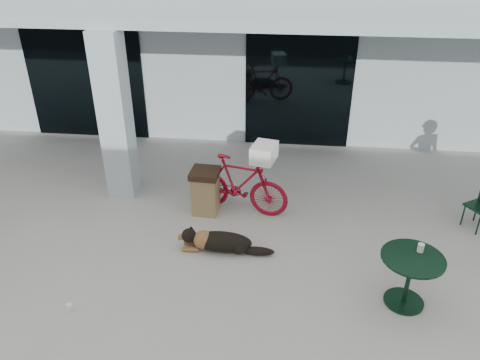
# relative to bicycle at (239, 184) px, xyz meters

# --- Properties ---
(ground) EXTENTS (80.00, 80.00, 0.00)m
(ground) POSITION_rel_bicycle_xyz_m (-0.79, -1.90, -0.55)
(ground) COLOR #AFACA5
(ground) RESTS_ON ground
(building) EXTENTS (22.00, 7.00, 4.50)m
(building) POSITION_rel_bicycle_xyz_m (-0.79, 6.60, 1.70)
(building) COLOR #A0AEB5
(building) RESTS_ON ground
(storefront_glass_left) EXTENTS (2.80, 0.06, 2.70)m
(storefront_glass_left) POSITION_rel_bicycle_xyz_m (-3.99, 3.08, 0.80)
(storefront_glass_left) COLOR black
(storefront_glass_left) RESTS_ON ground
(storefront_glass_right) EXTENTS (2.40, 0.06, 2.70)m
(storefront_glass_right) POSITION_rel_bicycle_xyz_m (1.01, 3.08, 0.80)
(storefront_glass_right) COLOR black
(storefront_glass_right) RESTS_ON ground
(column) EXTENTS (0.50, 0.50, 3.12)m
(column) POSITION_rel_bicycle_xyz_m (-2.29, 0.40, 1.01)
(column) COLOR #A0AEB5
(column) RESTS_ON ground
(overhang) EXTENTS (22.00, 2.80, 0.18)m
(overhang) POSITION_rel_bicycle_xyz_m (-0.79, 1.70, 2.66)
(overhang) COLOR #A0AEB5
(overhang) RESTS_ON column
(bicycle) EXTENTS (1.89, 0.91, 1.09)m
(bicycle) POSITION_rel_bicycle_xyz_m (0.00, 0.00, 0.00)
(bicycle) COLOR maroon
(bicycle) RESTS_ON ground
(laundry_basket) EXTENTS (0.48, 0.57, 0.30)m
(laundry_basket) POSITION_rel_bicycle_xyz_m (0.44, -0.10, 0.70)
(laundry_basket) COLOR white
(laundry_basket) RESTS_ON bicycle
(dog) EXTENTS (1.16, 0.42, 0.38)m
(dog) POSITION_rel_bicycle_xyz_m (-0.15, -1.23, -0.36)
(dog) COLOR black
(dog) RESTS_ON ground
(cup_near_dog) EXTENTS (0.09, 0.09, 0.10)m
(cup_near_dog) POSITION_rel_bicycle_xyz_m (-2.02, -2.78, -0.50)
(cup_near_dog) COLOR white
(cup_near_dog) RESTS_ON ground
(cafe_table_far) EXTENTS (1.05, 1.05, 0.79)m
(cafe_table_far) POSITION_rel_bicycle_xyz_m (2.55, -2.12, -0.15)
(cafe_table_far) COLOR black
(cafe_table_far) RESTS_ON ground
(cafe_chair_far_b) EXTENTS (0.58, 0.56, 0.87)m
(cafe_chair_far_b) POSITION_rel_bicycle_xyz_m (4.14, -0.10, -0.11)
(cafe_chair_far_b) COLOR black
(cafe_chair_far_b) RESTS_ON ground
(cup_on_table) EXTENTS (0.11, 0.11, 0.12)m
(cup_on_table) POSITION_rel_bicycle_xyz_m (2.67, -1.98, 0.30)
(cup_on_table) COLOR white
(cup_on_table) RESTS_ON cafe_table_far
(trash_receptacle) EXTENTS (0.52, 0.52, 0.84)m
(trash_receptacle) POSITION_rel_bicycle_xyz_m (-0.59, -0.10, -0.12)
(trash_receptacle) COLOR olive
(trash_receptacle) RESTS_ON ground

